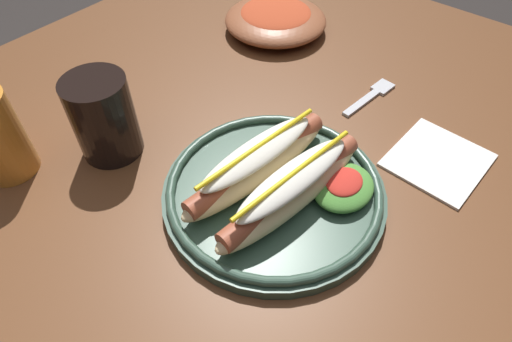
# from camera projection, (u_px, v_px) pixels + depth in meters

# --- Properties ---
(dining_table) EXTENTS (1.39, 1.06, 0.74)m
(dining_table) POSITION_uv_depth(u_px,v_px,m) (203.00, 220.00, 0.64)
(dining_table) COLOR brown
(dining_table) RESTS_ON ground_plane
(hot_dog_plate) EXTENTS (0.29, 0.29, 0.08)m
(hot_dog_plate) POSITION_uv_depth(u_px,v_px,m) (277.00, 185.00, 0.54)
(hot_dog_plate) COLOR #334C3D
(hot_dog_plate) RESTS_ON dining_table
(fork) EXTENTS (0.12, 0.03, 0.00)m
(fork) POSITION_uv_depth(u_px,v_px,m) (372.00, 95.00, 0.70)
(fork) COLOR silver
(fork) RESTS_ON dining_table
(soda_cup) EXTENTS (0.09, 0.09, 0.12)m
(soda_cup) POSITION_uv_depth(u_px,v_px,m) (104.00, 118.00, 0.58)
(soda_cup) COLOR black
(soda_cup) RESTS_ON dining_table
(side_bowl) EXTENTS (0.20, 0.20, 0.05)m
(side_bowl) POSITION_uv_depth(u_px,v_px,m) (276.00, 19.00, 0.83)
(side_bowl) COLOR brown
(side_bowl) RESTS_ON dining_table
(napkin) EXTENTS (0.14, 0.13, 0.00)m
(napkin) POSITION_uv_depth(u_px,v_px,m) (438.00, 160.00, 0.60)
(napkin) COLOR white
(napkin) RESTS_ON dining_table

